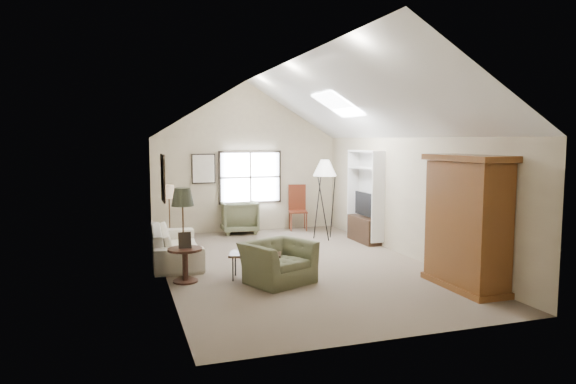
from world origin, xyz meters
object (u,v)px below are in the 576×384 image
object	(u,v)px
armchair_near	(278,262)
side_chair	(298,208)
armoire	(467,222)
coffee_table	(256,266)
armchair_far	(239,217)
sofa	(176,244)
side_table	(185,265)

from	to	relation	value
armchair_near	side_chair	bearing A→B (deg)	43.64
armchair_near	side_chair	size ratio (longest dim) A/B	0.89
armoire	coffee_table	distance (m)	3.67
armchair_near	side_chair	world-z (taller)	side_chair
armchair_far	armchair_near	bearing A→B (deg)	87.85
side_chair	sofa	bearing A→B (deg)	-131.03
armoire	side_table	world-z (taller)	armoire
coffee_table	side_chair	xyz separation A→B (m)	(2.33, 4.40, 0.38)
side_chair	armoire	bearing A→B (deg)	-69.70
armoire	sofa	world-z (taller)	armoire
armchair_far	side_table	bearing A→B (deg)	68.57
armoire	coffee_table	world-z (taller)	armoire
sofa	armchair_far	xyz separation A→B (m)	(1.92, 2.70, 0.08)
sofa	armchair_far	bearing A→B (deg)	-33.19
armoire	side_table	distance (m)	4.80
armoire	armchair_near	xyz separation A→B (m)	(-2.86, 1.27, -0.74)
armchair_near	armoire	bearing A→B (deg)	-47.21
coffee_table	side_chair	world-z (taller)	side_chair
side_table	coffee_table	bearing A→B (deg)	-7.98
armchair_far	coffee_table	bearing A→B (deg)	83.61
armchair_far	armoire	bearing A→B (deg)	114.59
armchair_near	coffee_table	world-z (taller)	armchair_near
sofa	side_table	bearing A→B (deg)	-177.77
sofa	armoire	bearing A→B (deg)	-125.57
armchair_near	coffee_table	bearing A→B (deg)	107.21
sofa	armchair_near	world-z (taller)	armchair_near
side_table	sofa	bearing A→B (deg)	90.00
armoire	armchair_far	distance (m)	6.61
armoire	armchair_near	bearing A→B (deg)	156.07
side_chair	side_table	bearing A→B (deg)	-117.56
sofa	side_table	xyz separation A→B (m)	(0.00, -1.60, -0.05)
armchair_far	coffee_table	world-z (taller)	armchair_far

